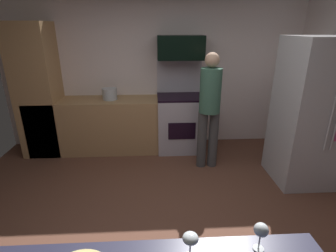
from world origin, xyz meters
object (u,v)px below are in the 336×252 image
(oven_range, at_px, (180,120))
(wine_glass_near, at_px, (261,231))
(person_cook, at_px, (210,106))
(stock_pot, at_px, (110,94))
(wine_glass_mid, at_px, (190,239))
(refrigerator, at_px, (314,113))
(microwave, at_px, (181,48))

(oven_range, bearing_deg, wine_glass_near, -88.10)
(person_cook, distance_m, stock_pot, 1.66)
(wine_glass_mid, bearing_deg, refrigerator, 47.90)
(refrigerator, bearing_deg, wine_glass_near, -126.38)
(microwave, xyz_separation_m, wine_glass_near, (0.11, -3.26, -0.69))
(wine_glass_near, bearing_deg, person_cook, 84.34)
(microwave, xyz_separation_m, refrigerator, (1.64, -1.17, -0.75))
(microwave, relative_size, refrigerator, 0.38)
(oven_range, height_order, person_cook, person_cook)
(stock_pot, bearing_deg, wine_glass_near, -68.26)
(refrigerator, bearing_deg, wine_glass_mid, -132.10)
(oven_range, distance_m, stock_pot, 1.26)
(microwave, bearing_deg, oven_range, -90.00)
(microwave, distance_m, person_cook, 1.12)
(oven_range, height_order, wine_glass_near, oven_range)
(wine_glass_near, bearing_deg, microwave, 91.85)
(oven_range, height_order, refrigerator, refrigerator)
(stock_pot, bearing_deg, person_cook, -23.87)
(wine_glass_mid, height_order, stock_pot, stock_pot)
(microwave, height_order, stock_pot, microwave)
(microwave, distance_m, stock_pot, 1.37)
(wine_glass_near, bearing_deg, oven_range, 91.90)
(microwave, xyz_separation_m, wine_glass_mid, (-0.27, -3.29, -0.70))
(stock_pot, bearing_deg, microwave, 3.94)
(oven_range, bearing_deg, stock_pot, 179.73)
(refrigerator, relative_size, stock_pot, 8.11)
(microwave, distance_m, refrigerator, 2.15)
(oven_range, height_order, stock_pot, oven_range)
(refrigerator, height_order, wine_glass_mid, refrigerator)
(person_cook, relative_size, stock_pot, 7.19)
(microwave, relative_size, person_cook, 0.43)
(refrigerator, distance_m, wine_glass_mid, 2.85)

